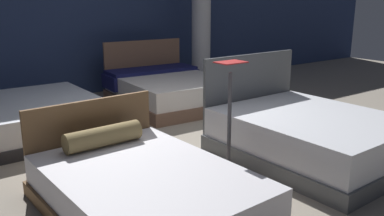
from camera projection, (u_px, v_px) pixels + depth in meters
name	position (u px, v px, depth m)	size (l,w,h in m)	color
ground_plane	(171.00, 148.00, 5.00)	(18.00, 18.00, 0.02)	gray
showroom_back_wall	(63.00, 0.00, 7.26)	(18.00, 0.06, 3.50)	navy
bed_0	(143.00, 188.00, 3.47)	(1.53, 2.09, 0.80)	brown
bed_1	(309.00, 135.00, 4.64)	(1.67, 2.04, 1.09)	#4F5255
bed_2	(38.00, 116.00, 5.58)	(1.61, 1.99, 0.45)	black
bed_3	(169.00, 90.00, 6.98)	(1.79, 2.13, 1.03)	brown
price_sign	(229.00, 134.00, 4.04)	(0.28, 0.24, 1.19)	#3F3F44
support_pillar	(201.00, 0.00, 8.12)	(0.38, 0.38, 3.50)	silver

